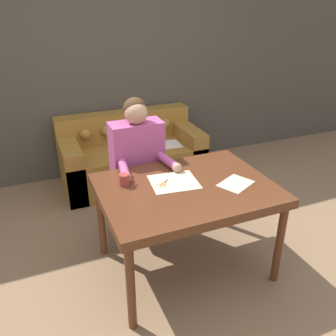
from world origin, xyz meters
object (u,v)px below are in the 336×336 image
(dining_table, at_px, (186,194))
(mug, at_px, (125,180))
(couch, at_px, (131,157))
(person, at_px, (138,168))
(scissors, at_px, (165,183))

(dining_table, distance_m, mug, 0.47)
(couch, distance_m, person, 1.11)
(dining_table, distance_m, couch, 1.70)
(person, distance_m, mug, 0.52)
(couch, height_order, scissors, couch)
(person, relative_size, mug, 11.34)
(couch, distance_m, mug, 1.62)
(scissors, bearing_deg, person, 95.23)
(couch, xyz_separation_m, person, (-0.24, -1.03, 0.35))
(dining_table, height_order, mug, mug)
(scissors, xyz_separation_m, mug, (-0.29, 0.08, 0.04))
(person, height_order, scissors, person)
(mug, bearing_deg, scissors, -15.63)
(dining_table, xyz_separation_m, couch, (0.06, 1.66, -0.38))
(couch, distance_m, scissors, 1.63)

